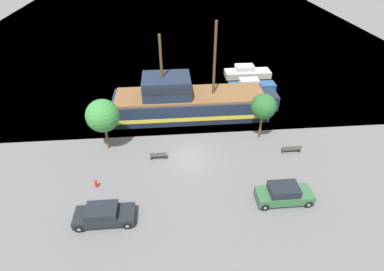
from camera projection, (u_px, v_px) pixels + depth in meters
The scene contains 12 objects.
ground_plane at pixel (191, 158), 28.49m from camera, with size 160.00×160.00×0.00m, color #5B5B5E.
water_surface at pixel (174, 28), 64.30m from camera, with size 80.00×80.00×0.00m, color #38667F.
pirate_ship at pixel (188, 101), 34.02m from camera, with size 18.63×5.06×10.57m.
moored_boat_dockside at pixel (247, 72), 43.38m from camera, with size 6.53×2.31×1.71m.
moored_boat_outer at pixel (251, 86), 39.71m from camera, with size 6.14×1.80×1.67m.
parked_car_curb_front at pixel (284, 194), 23.61m from camera, with size 4.41×1.83×1.63m.
parked_car_curb_mid at pixel (104, 215), 22.04m from camera, with size 4.39×1.88×1.41m.
fire_hydrant at pixel (96, 183), 25.12m from camera, with size 0.42×0.25×0.76m.
bench_promenade_east at pixel (159, 155), 28.13m from camera, with size 1.55×0.45×0.85m.
bench_promenade_west at pixel (292, 149), 28.93m from camera, with size 1.80×0.45×0.85m.
tree_row_east at pixel (103, 116), 27.68m from camera, with size 3.11×3.11×5.28m.
tree_row_mideast at pixel (264, 107), 29.22m from camera, with size 2.52×2.52×4.92m.
Camera 1 is at (-1.75, -21.97, 18.18)m, focal length 28.00 mm.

